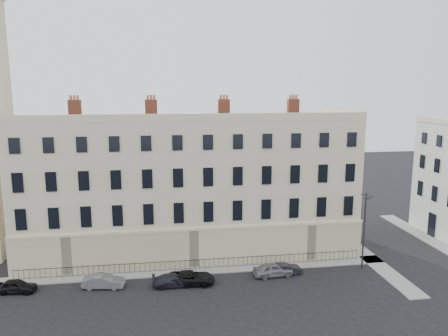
# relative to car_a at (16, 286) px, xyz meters

# --- Properties ---
(ground) EXTENTS (160.00, 160.00, 0.00)m
(ground) POSITION_rel_car_a_xyz_m (22.40, -2.76, -0.60)
(ground) COLOR black
(ground) RESTS_ON ground
(terrace) EXTENTS (36.22, 12.22, 17.00)m
(terrace) POSITION_rel_car_a_xyz_m (16.43, 9.20, 6.89)
(terrace) COLOR beige
(terrace) RESTS_ON ground
(pavement_terrace) EXTENTS (48.00, 2.00, 0.12)m
(pavement_terrace) POSITION_rel_car_a_xyz_m (12.40, 2.24, -0.54)
(pavement_terrace) COLOR gray
(pavement_terrace) RESTS_ON ground
(pavement_east_return) EXTENTS (2.00, 24.00, 0.12)m
(pavement_east_return) POSITION_rel_car_a_xyz_m (35.40, 5.24, -0.54)
(pavement_east_return) COLOR gray
(pavement_east_return) RESTS_ON ground
(pavement_adjacent) EXTENTS (2.00, 20.00, 0.12)m
(pavement_adjacent) POSITION_rel_car_a_xyz_m (45.40, 7.24, -0.54)
(pavement_adjacent) COLOR gray
(pavement_adjacent) RESTS_ON ground
(railings) EXTENTS (35.00, 0.04, 0.96)m
(railings) POSITION_rel_car_a_xyz_m (16.40, 2.64, -0.05)
(railings) COLOR black
(railings) RESTS_ON ground
(car_a) EXTENTS (3.68, 1.81, 1.21)m
(car_a) POSITION_rel_car_a_xyz_m (0.00, 0.00, 0.00)
(car_a) COLOR black
(car_a) RESTS_ON ground
(car_b) EXTENTS (3.98, 1.87, 1.26)m
(car_b) POSITION_rel_car_a_xyz_m (7.70, -0.20, 0.03)
(car_b) COLOR slate
(car_b) RESTS_ON ground
(car_c) EXTENTS (4.00, 1.71, 1.15)m
(car_c) POSITION_rel_car_a_xyz_m (14.12, -0.83, -0.03)
(car_c) COLOR #20202A
(car_c) RESTS_ON ground
(car_d) EXTENTS (4.68, 2.51, 1.25)m
(car_d) POSITION_rel_car_a_xyz_m (15.78, -0.66, 0.02)
(car_d) COLOR black
(car_d) RESTS_ON ground
(car_e) EXTENTS (4.04, 1.82, 1.35)m
(car_e) POSITION_rel_car_a_xyz_m (23.91, -0.07, 0.07)
(car_e) COLOR slate
(car_e) RESTS_ON ground
(car_f) EXTENTS (3.53, 1.48, 1.13)m
(car_f) POSITION_rel_car_a_xyz_m (25.13, 0.11, -0.04)
(car_f) COLOR black
(car_f) RESTS_ON ground
(streetlamp) EXTENTS (0.78, 1.64, 7.97)m
(streetlamp) POSITION_rel_car_a_xyz_m (33.36, 0.25, 3.81)
(streetlamp) COLOR #292A2E
(streetlamp) RESTS_ON ground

